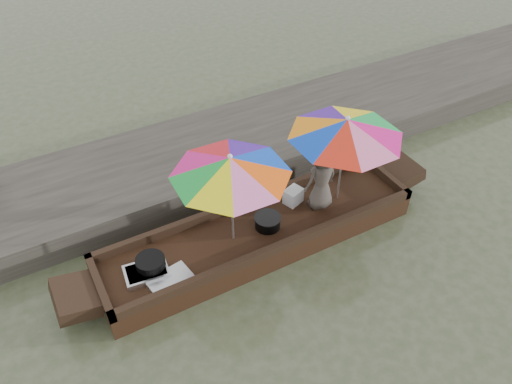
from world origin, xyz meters
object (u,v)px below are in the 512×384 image
tray_scallop (171,281)px  charcoal_grill (268,222)px  cooking_pot (151,264)px  vendor (322,179)px  supply_bag (293,196)px  umbrella_stern (342,160)px  umbrella_bow (232,199)px  boat_hull (259,236)px  tray_crayfish (146,272)px

tray_scallop → charcoal_grill: charcoal_grill is taller
cooking_pot → vendor: (2.81, -0.02, 0.44)m
tray_scallop → supply_bag: bearing=14.1°
supply_bag → cooking_pot: bearing=-174.4°
vendor → umbrella_stern: 0.43m
charcoal_grill → vendor: size_ratio=0.35×
umbrella_bow → vendor: bearing=-0.3°
charcoal_grill → boat_hull: bearing=165.8°
boat_hull → umbrella_bow: size_ratio=2.99×
cooking_pot → umbrella_stern: size_ratio=0.24×
tray_crayfish → umbrella_stern: umbrella_stern is taller
charcoal_grill → umbrella_bow: 0.89m
supply_bag → umbrella_stern: (0.69, -0.25, 0.65)m
tray_scallop → supply_bag: 2.41m
cooking_pot → boat_hull: bearing=-0.3°
tray_crayfish → vendor: bearing=0.6°
boat_hull → vendor: (1.09, -0.01, 0.72)m
tray_scallop → supply_bag: supply_bag is taller
charcoal_grill → umbrella_bow: umbrella_bow is taller
tray_crayfish → charcoal_grill: size_ratio=1.55×
tray_scallop → tray_crayfish: bearing=129.4°
tray_scallop → charcoal_grill: (1.70, 0.30, 0.06)m
supply_bag → umbrella_stern: umbrella_stern is taller
tray_crayfish → umbrella_bow: size_ratio=0.36×
vendor → umbrella_bow: size_ratio=0.65×
boat_hull → umbrella_bow: 1.05m
boat_hull → supply_bag: bearing=18.3°
cooking_pot → umbrella_stern: (3.18, -0.01, 0.67)m
supply_bag → charcoal_grill: bearing=-155.9°
umbrella_stern → boat_hull: bearing=180.0°
tray_scallop → vendor: bearing=7.0°
cooking_pot → tray_scallop: bearing=-66.2°
boat_hull → vendor: vendor is taller
umbrella_bow → umbrella_stern: bearing=0.0°
cooking_pot → charcoal_grill: cooking_pot is taller
tray_crayfish → tray_scallop: (0.24, -0.29, -0.01)m
cooking_pot → umbrella_stern: umbrella_stern is taller
tray_scallop → umbrella_bow: 1.39m
tray_crayfish → vendor: vendor is taller
cooking_pot → umbrella_bow: bearing=-0.3°
cooking_pot → tray_scallop: 0.38m
cooking_pot → umbrella_bow: size_ratio=0.25×
cooking_pot → supply_bag: bearing=5.6°
umbrella_bow → umbrella_stern: (1.90, 0.00, 0.00)m
tray_scallop → umbrella_bow: size_ratio=0.36×
boat_hull → cooking_pot: bearing=179.7°
umbrella_stern → tray_crayfish: bearing=-179.3°
supply_bag → vendor: bearing=-38.7°
tray_crayfish → supply_bag: supply_bag is taller
boat_hull → umbrella_bow: bearing=180.0°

